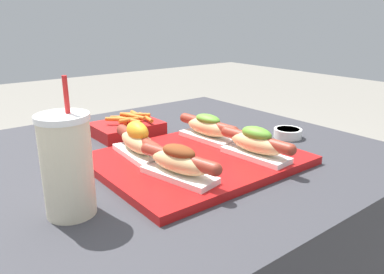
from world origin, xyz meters
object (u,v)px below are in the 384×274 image
Objects in this scene: hot_dog_1 at (256,143)px; fries_basket at (127,128)px; serving_tray at (197,159)px; hot_dog_2 at (138,141)px; sauce_bowl at (288,133)px; drink_cup at (67,165)px; hot_dog_0 at (179,162)px; hot_dog_3 at (208,127)px.

hot_dog_1 reaches higher than fries_basket.
hot_dog_2 is at bearing 143.04° from serving_tray.
sauce_bowl is 0.33× the size of drink_cup.
hot_dog_2 is 0.44m from sauce_bowl.
hot_dog_2 is at bearing 32.03° from drink_cup.
hot_dog_0 is 1.08× the size of fries_basket.
hot_dog_0 is 0.38m from fries_basket.
hot_dog_2 is 2.64× the size of sauce_bowl.
fries_basket is at bearing 67.70° from hot_dog_2.
drink_cup reaches higher than hot_dog_0.
hot_dog_0 is at bearing 175.88° from hot_dog_1.
fries_basket is at bearing 93.73° from serving_tray.
serving_tray is 0.14m from hot_dog_0.
hot_dog_1 is at bearing -73.14° from fries_basket.
hot_dog_0 is 0.98× the size of hot_dog_2.
sauce_bowl is at bearing -0.94° from serving_tray.
hot_dog_0 is 0.98× the size of hot_dog_1.
sauce_bowl is 0.42× the size of fries_basket.
drink_cup is (-0.31, -0.05, 0.08)m from serving_tray.
drink_cup is (-0.21, 0.03, 0.04)m from hot_dog_0.
hot_dog_1 is at bearing -4.12° from hot_dog_0.
serving_tray is at bearing 137.73° from hot_dog_1.
hot_dog_1 reaches higher than hot_dog_0.
serving_tray is 0.14m from hot_dog_1.
hot_dog_0 reaches higher than fries_basket.
sauce_bowl is at bearing 9.18° from hot_dog_0.
hot_dog_3 is (0.10, 0.08, 0.04)m from serving_tray.
hot_dog_0 is 0.43m from sauce_bowl.
fries_basket is (-0.12, 0.22, -0.03)m from hot_dog_3.
hot_dog_2 reaches higher than hot_dog_3.
hot_dog_1 is 1.00× the size of hot_dog_2.
serving_tray is 5.77× the size of sauce_bowl.
hot_dog_1 is at bearing -159.42° from sauce_bowl.
drink_cup is at bearing -171.27° from serving_tray.
hot_dog_0 is 0.15m from hot_dog_2.
drink_cup reaches higher than serving_tray.
hot_dog_1 is (0.10, -0.09, 0.04)m from serving_tray.
hot_dog_3 is 2.63× the size of sauce_bowl.
hot_dog_3 is at bearing 90.52° from hot_dog_1.
serving_tray is 0.30m from fries_basket.
serving_tray is 0.14m from hot_dog_2.
serving_tray is at bearing -141.23° from hot_dog_3.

